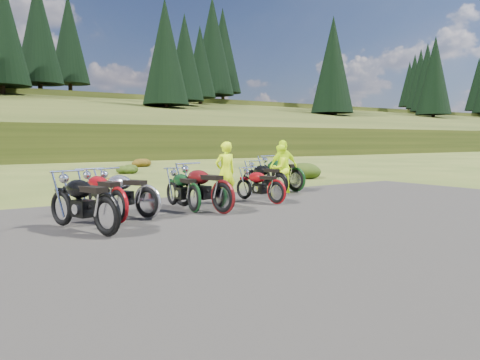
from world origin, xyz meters
TOP-DOWN VIEW (x-y plane):
  - ground at (0.00, 0.00)m, footprint 300.00×300.00m
  - gravel_pad at (0.00, -2.00)m, footprint 20.00×12.00m
  - conifer_24 at (9.00, 68.00)m, footprint 7.04×7.04m
  - conifer_25 at (15.00, 74.00)m, footprint 6.60×6.60m
  - conifer_26 at (21.00, 49.00)m, footprint 6.16×6.16m
  - conifer_27 at (27.00, 55.00)m, footprint 5.72×5.72m
  - conifer_28 at (33.00, 61.00)m, footprint 5.28×5.28m
  - conifer_29 at (39.00, 67.00)m, footprint 7.92×7.92m
  - conifer_30 at (45.00, 73.00)m, footprint 7.48×7.48m
  - conifer_31 at (51.00, 48.00)m, footprint 7.04×7.04m
  - conifer_32 at (57.00, 54.00)m, footprint 6.60×6.60m
  - conifer_33 at (63.00, 60.00)m, footprint 6.16×6.16m
  - conifer_34 at (69.00, 66.00)m, footprint 5.72×5.72m
  - conifer_35 at (75.00, 72.00)m, footprint 5.28×5.28m
  - conifer_36 at (81.00, 78.00)m, footprint 7.92×7.92m
  - conifer_37 at (87.00, 53.00)m, footprint 7.48×7.48m
  - conifer_38 at (93.00, 59.00)m, footprint 7.04×7.04m
  - conifer_39 at (99.00, 65.00)m, footprint 6.60×6.60m
  - conifer_40 at (105.00, 71.00)m, footprint 6.16×6.16m
  - conifer_41 at (111.00, 77.00)m, footprint 5.72×5.72m
  - conifer_45 at (135.00, 70.00)m, footprint 7.04×7.04m
  - shrub_4 at (-0.40, 9.20)m, footprint 0.77×0.77m
  - shrub_5 at (2.50, 14.50)m, footprint 1.03×1.03m
  - shrub_6 at (5.40, 19.80)m, footprint 1.30×1.30m
  - shrub_7 at (8.30, 7.10)m, footprint 1.56×1.56m
  - shrub_8 at (11.20, 12.40)m, footprint 0.77×0.77m
  - motorcycle_0 at (-3.54, -0.68)m, footprint 1.38×2.38m
  - motorcycle_1 at (-2.91, 0.49)m, footprint 1.11×2.27m
  - motorcycle_2 at (-0.90, 0.89)m, footprint 0.79×2.05m
  - motorcycle_3 at (-2.18, 0.67)m, footprint 1.56×2.25m
  - motorcycle_4 at (-0.44, 0.33)m, footprint 1.17×2.38m
  - motorcycle_5 at (2.97, 2.44)m, footprint 0.96×2.15m
  - motorcycle_6 at (1.65, 0.92)m, footprint 0.93×1.98m
  - motorcycle_7 at (4.08, 2.94)m, footprint 1.12×2.41m
  - person_middle at (0.63, 1.90)m, footprint 0.63×0.42m
  - person_right_a at (3.37, 2.91)m, footprint 0.88×0.75m
  - person_right_b at (3.51, 2.91)m, footprint 1.06×0.53m

SIDE VIEW (x-z plane):
  - ground at x=0.00m, z-range 0.00..0.00m
  - gravel_pad at x=0.00m, z-range -0.02..0.02m
  - motorcycle_0 at x=-3.54m, z-range -0.59..0.59m
  - motorcycle_1 at x=-2.91m, z-range -0.57..0.57m
  - motorcycle_2 at x=-0.90m, z-range -0.53..0.53m
  - motorcycle_3 at x=-2.18m, z-range -0.56..0.56m
  - motorcycle_4 at x=-0.44m, z-range -0.60..0.60m
  - motorcycle_5 at x=2.97m, z-range -0.54..0.54m
  - motorcycle_6 at x=1.65m, z-range -0.50..0.50m
  - motorcycle_7 at x=4.08m, z-range -0.61..0.61m
  - shrub_4 at x=-0.40m, z-range 0.00..0.45m
  - shrub_8 at x=11.20m, z-range 0.00..0.45m
  - shrub_5 at x=2.50m, z-range 0.00..0.61m
  - shrub_6 at x=5.40m, z-range 0.00..0.77m
  - shrub_7 at x=8.30m, z-range 0.00..0.92m
  - person_right_a at x=3.37m, z-range 0.00..1.58m
  - person_middle at x=0.63m, z-range 0.00..1.70m
  - person_right_b at x=3.51m, z-range 0.00..1.73m
  - conifer_26 at x=21.00m, z-range 5.37..21.37m
  - conifer_27 at x=27.00m, z-range 6.56..21.56m
  - conifer_31 at x=51.00m, z-range 5.18..23.18m
  - conifer_28 at x=33.00m, z-range 7.76..21.76m
  - conifer_32 at x=57.00m, z-range 6.37..23.37m
  - conifer_33 at x=63.00m, z-range 7.56..23.56m
  - conifer_37 at x=87.00m, z-range 6.17..25.17m
  - conifer_34 at x=69.00m, z-range 8.76..23.76m
  - conifer_38 at x=93.00m, z-range 7.37..25.37m
  - conifer_35 at x=75.00m, z-range 9.95..23.95m
  - conifer_39 at x=99.00m, z-range 8.56..25.56m
  - conifer_41 at x=111.00m, z-range 10.15..25.15m
  - conifer_40 at x=105.00m, z-range 9.76..25.76m
  - conifer_24 at x=9.00m, z-range 9.16..27.16m
  - conifer_45 at x=135.00m, z-range 9.56..27.56m
  - conifer_25 at x=15.00m, z-range 10.16..27.16m
  - conifer_29 at x=39.00m, z-range 8.97..28.97m
  - conifer_30 at x=45.00m, z-range 10.16..29.16m
  - conifer_36 at x=81.00m, z-range 10.16..30.16m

